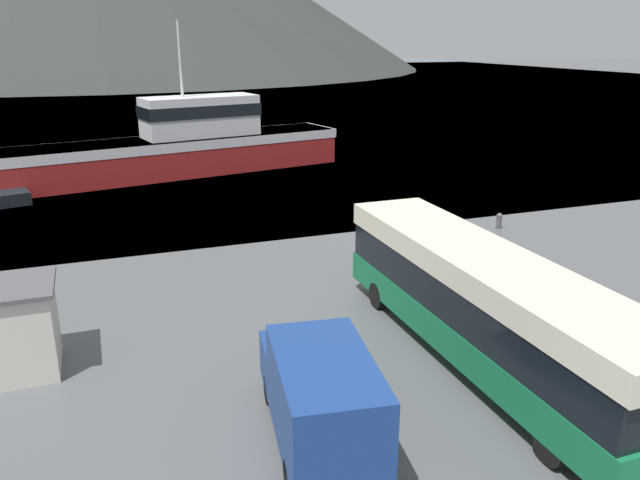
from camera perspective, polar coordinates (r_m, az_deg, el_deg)
name	(u,v)px	position (r m, az deg, el deg)	size (l,w,h in m)	color
water_surface	(136,79)	(146.80, -16.46, 13.96)	(240.00, 240.00, 0.00)	slate
tour_bus	(484,303)	(18.07, 14.74, -5.56)	(2.58, 12.64, 3.24)	#146B3D
delivery_van	(320,395)	(14.33, -0.03, -13.95)	(2.78, 5.69, 2.46)	navy
fishing_boat	(175,146)	(43.25, -13.11, 8.37)	(24.39, 8.88, 9.89)	maroon
storage_bin	(594,316)	(21.49, 23.73, -6.40)	(1.07, 1.17, 1.07)	olive
dock_kiosk	(11,329)	(19.17, -26.45, -7.27)	(2.54, 2.41, 2.58)	beige
small_boat	(1,192)	(40.38, -27.18, 3.90)	(3.60, 5.69, 0.71)	black
mooring_bollard	(499,220)	(31.43, 16.06, 1.76)	(0.28, 0.28, 0.77)	#4C4C51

